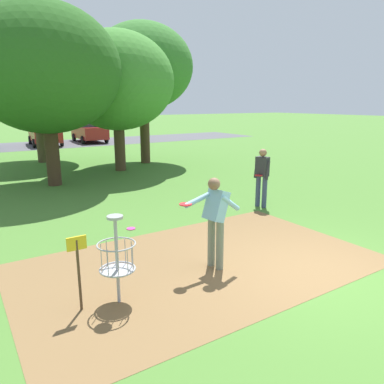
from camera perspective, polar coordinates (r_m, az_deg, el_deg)
ground_plane at (r=7.15m, az=19.28°, el=-11.91°), size 160.00×160.00×0.00m
dirt_tee_pad at (r=7.17m, az=1.35°, el=-10.96°), size 6.69×4.06×0.01m
disc_golf_basket at (r=5.69m, az=-12.13°, el=-9.80°), size 0.98×0.58×1.39m
player_foreground_watching at (r=10.88m, az=10.74°, el=2.68°), size 0.44×0.49×1.71m
player_throwing at (r=6.68m, az=3.60°, el=-3.83°), size 1.15×0.42×1.71m
frisbee_mid_grass at (r=9.13m, az=-9.40°, el=-5.59°), size 0.21×0.21×0.02m
tree_near_right at (r=16.88m, az=-11.54°, el=16.41°), size 4.95×4.95×6.00m
tree_mid_left at (r=20.45m, az=-23.06°, el=16.24°), size 5.24×5.24×6.53m
tree_mid_center at (r=14.43m, az=-21.75°, el=17.21°), size 5.25×5.25×6.36m
tree_far_left at (r=18.92m, az=-7.60°, el=18.58°), size 4.84×4.84×6.74m
parking_lot_strip at (r=29.05m, az=-22.56°, el=6.70°), size 36.00×6.00×0.01m
parked_car_center_right at (r=28.81m, az=-21.79°, el=8.56°), size 2.21×4.32×1.84m
parked_car_rightmost at (r=30.12m, az=-15.57°, el=9.21°), size 2.09×4.26×1.84m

